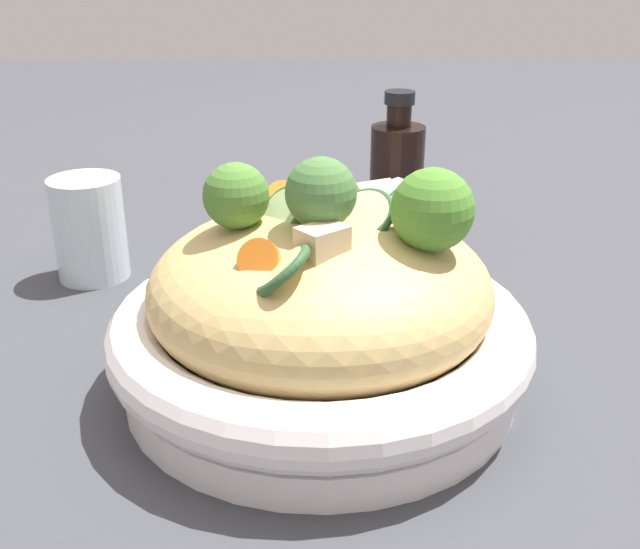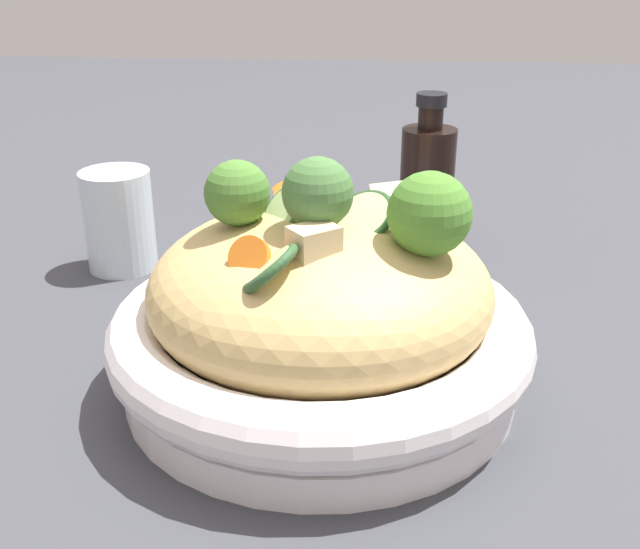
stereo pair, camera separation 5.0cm
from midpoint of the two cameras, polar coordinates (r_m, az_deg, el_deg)
ground_plane at (r=0.54m, az=-2.68°, el=-8.19°), size 3.00×3.00×0.00m
serving_bowl at (r=0.52m, az=-2.75°, el=-5.19°), size 0.29×0.29×0.06m
noodle_heap at (r=0.51m, az=-2.85°, el=-1.09°), size 0.23×0.23×0.10m
broccoli_florets at (r=0.47m, az=-1.05°, el=5.30°), size 0.09×0.19×0.07m
carrot_coins at (r=0.51m, az=-6.33°, el=4.23°), size 0.15×0.04×0.03m
zucchini_slices at (r=0.48m, az=-1.46°, el=3.50°), size 0.15×0.14×0.05m
chicken_chunks at (r=0.53m, az=1.40°, el=4.82°), size 0.15×0.10×0.03m
soy_sauce_bottle at (r=0.76m, az=3.81°, el=6.89°), size 0.05×0.05×0.15m
drinking_glass at (r=0.72m, az=-18.71°, el=3.22°), size 0.06×0.06×0.09m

